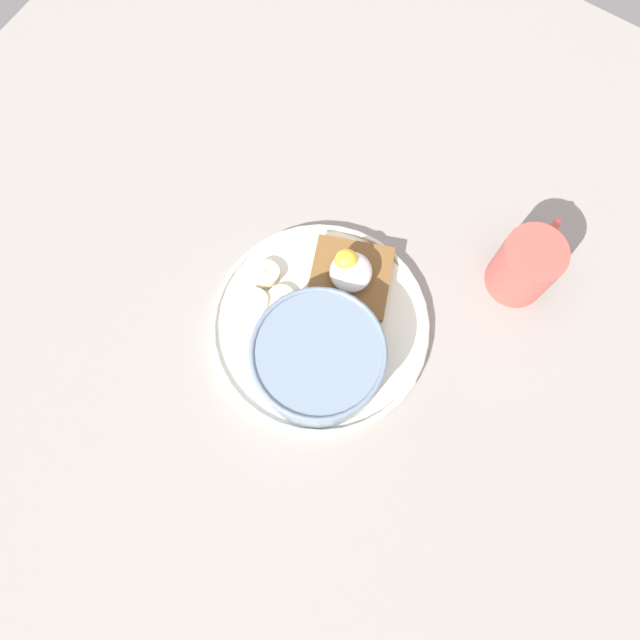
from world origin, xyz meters
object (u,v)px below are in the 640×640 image
object	(u,v)px
banana_slice_left	(255,302)
banana_slice_back	(266,274)
poached_egg	(349,269)
coffee_mug	(526,265)
oatmeal_bowl	(318,358)
toast_slice	(349,278)
banana_slice_front	(281,300)

from	to	relation	value
banana_slice_left	banana_slice_back	distance (cm)	3.61
poached_egg	coffee_mug	xyz separation A→B (cm)	(11.32, -16.64, 0.21)
oatmeal_bowl	coffee_mug	world-z (taller)	coffee_mug
oatmeal_bowl	banana_slice_left	distance (cm)	10.54
oatmeal_bowl	banana_slice_left	world-z (taller)	oatmeal_bowl
toast_slice	poached_egg	size ratio (longest dim) A/B	2.44
toast_slice	banana_slice_left	xyz separation A→B (cm)	(-8.38, 7.57, -0.10)
oatmeal_bowl	banana_slice_back	distance (cm)	12.54
oatmeal_bowl	poached_egg	bearing A→B (deg)	14.36
poached_egg	banana_slice_front	size ratio (longest dim) A/B	1.04
poached_egg	banana_slice_front	bearing A→B (deg)	142.34
toast_slice	poached_egg	distance (cm)	2.36
oatmeal_bowl	poached_egg	world-z (taller)	oatmeal_bowl
banana_slice_back	coffee_mug	world-z (taller)	coffee_mug
banana_slice_left	banana_slice_back	size ratio (longest dim) A/B	1.20
poached_egg	banana_slice_back	size ratio (longest dim) A/B	1.37
banana_slice_front	poached_egg	bearing A→B (deg)	-37.66
poached_egg	banana_slice_front	world-z (taller)	poached_egg
coffee_mug	toast_slice	bearing A→B (deg)	124.86
toast_slice	banana_slice_left	bearing A→B (deg)	137.88
banana_slice_front	banana_slice_left	distance (cm)	2.97
banana_slice_front	coffee_mug	bearing A→B (deg)	-50.48
banana_slice_front	banana_slice_left	size ratio (longest dim) A/B	1.10
banana_slice_front	banana_slice_back	distance (cm)	3.58
banana_slice_back	coffee_mug	bearing A→B (deg)	-56.77
banana_slice_front	toast_slice	bearing A→B (deg)	-39.28
poached_egg	coffee_mug	bearing A→B (deg)	-55.77
oatmeal_bowl	banana_slice_front	distance (cm)	9.12
oatmeal_bowl	banana_slice_front	size ratio (longest dim) A/B	3.11
banana_slice_back	poached_egg	bearing A→B (deg)	-58.86
oatmeal_bowl	toast_slice	world-z (taller)	oatmeal_bowl
banana_slice_front	coffee_mug	world-z (taller)	coffee_mug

